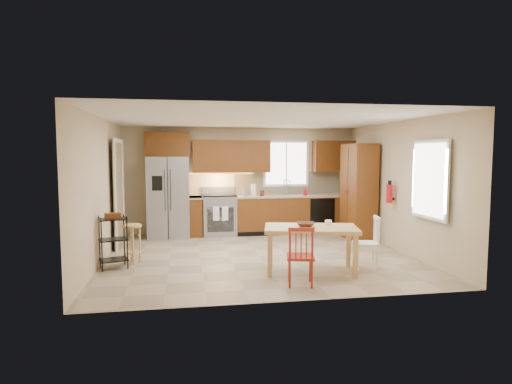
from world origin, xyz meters
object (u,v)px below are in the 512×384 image
Objects in this scene: refrigerator at (168,197)px; soap_bottle at (305,191)px; utility_cart at (113,242)px; bar_stool at (132,244)px; chair_red at (300,256)px; table_bowl at (305,227)px; fire_extinguisher at (389,194)px; range_stove at (219,215)px; dining_table at (311,250)px; chair_white at (366,243)px; table_jar at (328,224)px; pantry at (358,192)px.

refrigerator is 3.18m from soap_bottle.
refrigerator is at bearing 56.02° from utility_cart.
bar_stool is (-0.54, -2.30, -0.57)m from refrigerator.
chair_red is at bearing -43.12° from utility_cart.
bar_stool is 0.78× the size of utility_cart.
soap_bottle is at bearing 6.98° from bar_stool.
table_bowl is (-0.94, -3.29, -0.28)m from soap_bottle.
refrigerator is 5.06× the size of fire_extinguisher.
fire_extinguisher is (3.18, -2.04, 0.64)m from range_stove.
fire_extinguisher is at bearing 46.15° from dining_table.
table_jar is (-0.63, 0.04, 0.32)m from chair_white.
range_stove is 4.11m from chair_red.
pantry is 2.57m from chair_white.
pantry reaches higher than table_jar.
soap_bottle is 3.29m from chair_white.
fire_extinguisher is 5.21m from utility_cart.
fire_extinguisher reaches higher than chair_red.
fire_extinguisher is 0.42× the size of chair_red.
chair_red is 1.00× the size of chair_white.
range_stove is 3.19m from pantry.
soap_bottle is 1.31m from pantry.
pantry is 2.42× the size of utility_cart.
range_stove reaches higher than table_jar.
fire_extinguisher reaches higher than chair_white.
table_bowl is 3.14m from utility_cart.
range_stove reaches higher than dining_table.
fire_extinguisher is (4.33, -1.98, 0.19)m from refrigerator.
fire_extinguisher is 3.15m from chair_red.
pantry is at bearing 51.71° from table_bowl.
table_jar is 0.17× the size of bar_stool.
soap_bottle is at bearing 74.10° from table_bowl.
table_jar reaches higher than bar_stool.
range_stove reaches higher than chair_red.
chair_red is 3.02m from bar_stool.
utility_cart is (-1.95, -2.65, -0.03)m from range_stove.
fire_extinguisher is at bearing -32.62° from range_stove.
range_stove is at bearing 29.96° from bar_stool.
chair_red and chair_white have the same top height.
soap_bottle is 3.25m from table_jar.
range_stove is 4.82× the size of soap_bottle.
refrigerator is 15.75× the size of table_jar.
soap_bottle is 3.43m from table_bowl.
utility_cart is at bearing -173.16° from fire_extinguisher.
chair_white is at bearing -26.22° from utility_cart.
table_bowl is at bearing 80.52° from chair_red.
fire_extinguisher reaches higher than range_stove.
table_bowl is at bearing -167.74° from dining_table.
pantry is 3.12× the size of bar_stool.
fire_extinguisher is at bearing 32.72° from table_bowl.
pantry is at bearing -43.45° from soap_bottle.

